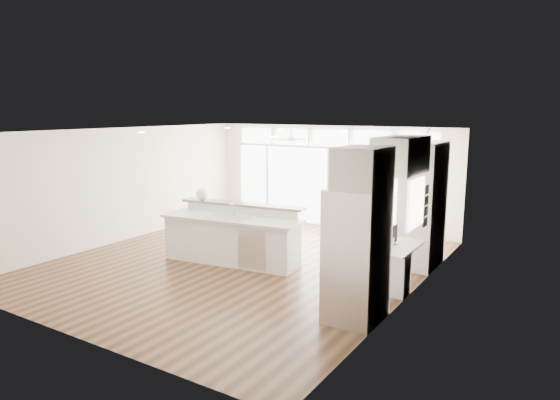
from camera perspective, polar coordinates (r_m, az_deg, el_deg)
The scene contains 24 objects.
floor at distance 10.41m, azimuth -4.35°, elevation -7.20°, with size 7.00×8.00×0.02m, color #3C2312.
ceiling at distance 9.94m, azimuth -4.56°, elevation 7.87°, with size 7.00×8.00×0.02m, color silver.
wall_back at distance 13.47m, azimuth 5.72°, elevation 2.72°, with size 7.00×0.04×2.70m, color white.
wall_front at distance 7.35m, azimuth -23.39°, elevation -4.49°, with size 7.00×0.04×2.70m, color white.
wall_left at distance 12.47m, azimuth -17.51°, elevation 1.68°, with size 0.04×8.00×2.70m, color white.
wall_right at distance 8.52m, azimuth 14.85°, elevation -2.02°, with size 0.04×8.00×2.70m, color white.
glass_wall at distance 13.46m, azimuth 5.58°, elevation 1.43°, with size 5.80×0.06×2.08m, color silver.
transom_row at distance 13.32m, azimuth 5.68°, elevation 7.09°, with size 5.90×0.06×0.40m, color silver.
desk_window at distance 8.77m, azimuth 15.25°, elevation -0.36°, with size 0.04×0.85×0.85m, color silver.
ceiling_fan at distance 12.56m, azimuth 1.29°, elevation 7.40°, with size 1.16×1.16×0.32m, color silver.
recessed_lights at distance 10.10m, azimuth -3.88°, elevation 7.80°, with size 3.40×3.00×0.02m, color beige.
oven_cabinet at distance 10.32m, azimuth 16.07°, elevation -0.52°, with size 0.64×1.20×2.50m, color white.
desk_nook at distance 9.15m, azimuth 12.91°, elevation -7.37°, with size 0.72×1.30×0.76m, color white.
upper_cabinets at distance 8.75m, azimuth 13.68°, elevation 4.98°, with size 0.64×1.30×0.64m, color white.
refrigerator at distance 7.50m, azimuth 8.75°, elevation -6.22°, with size 0.76×0.90×2.00m, color silver.
fridge_cabinet at distance 7.22m, azimuth 9.47°, elevation 3.66°, with size 0.64×0.90×0.60m, color white.
framed_photos at distance 9.39m, azimuth 16.32°, elevation -0.66°, with size 0.06×0.22×0.80m, color black.
kitchen_island at distance 10.30m, azimuth -5.57°, elevation -3.99°, with size 2.94×1.11×1.17m, color white.
rug at distance 9.99m, azimuth 9.30°, elevation -7.98°, with size 0.98×0.71×0.01m, color #321910.
office_chair at distance 9.12m, azimuth 9.44°, elevation -6.48°, with size 0.53×0.49×1.01m, color black.
fishbowl at distance 10.97m, azimuth -8.88°, elevation 0.65°, with size 0.26×0.26×0.26m, color white.
monitor at distance 9.03m, azimuth 12.57°, elevation -3.93°, with size 0.07×0.42×0.35m, color black.
keyboard at distance 9.12m, azimuth 11.52°, elevation -4.84°, with size 0.11×0.29×0.01m, color silver.
potted_plant at distance 10.17m, azimuth 16.46°, elevation 6.99°, with size 0.24×0.26×0.21m, color #235324.
Camera 1 is at (5.92, -7.97, 3.12)m, focal length 32.00 mm.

